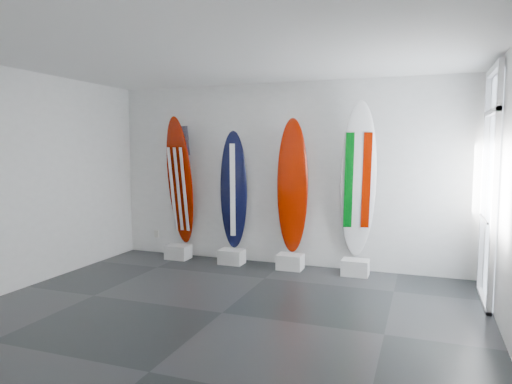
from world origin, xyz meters
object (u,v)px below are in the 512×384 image
at_px(surfboard_navy, 234,190).
at_px(surfboard_swiss, 292,187).
at_px(surfboard_usa, 180,181).
at_px(surfboard_italy, 358,181).

bearing_deg(surfboard_navy, surfboard_swiss, -17.40).
bearing_deg(surfboard_usa, surfboard_navy, 6.69).
height_order(surfboard_navy, surfboard_italy, surfboard_italy).
distance_m(surfboard_usa, surfboard_navy, 1.03).
bearing_deg(surfboard_navy, surfboard_italy, -17.40).
bearing_deg(surfboard_italy, surfboard_navy, 166.33).
relative_size(surfboard_navy, surfboard_italy, 0.82).
xyz_separation_m(surfboard_usa, surfboard_navy, (1.02, 0.00, -0.13)).
height_order(surfboard_usa, surfboard_swiss, surfboard_usa).
height_order(surfboard_swiss, surfboard_italy, surfboard_italy).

